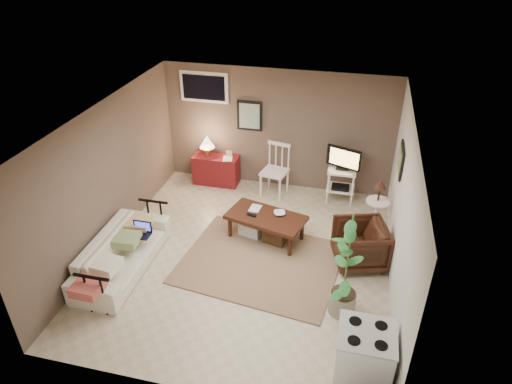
% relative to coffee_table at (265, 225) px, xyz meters
% --- Properties ---
extents(floor, '(5.00, 5.00, 0.00)m').
position_rel_coffee_table_xyz_m(floor, '(-0.19, -0.59, -0.27)').
color(floor, '#C1B293').
rests_on(floor, ground).
extents(art_back, '(0.50, 0.03, 0.60)m').
position_rel_coffee_table_xyz_m(art_back, '(-0.74, 1.88, 1.18)').
color(art_back, black).
extents(art_right, '(0.03, 0.60, 0.45)m').
position_rel_coffee_table_xyz_m(art_right, '(2.04, 0.46, 1.25)').
color(art_right, black).
extents(window, '(0.96, 0.03, 0.60)m').
position_rel_coffee_table_xyz_m(window, '(-1.64, 1.88, 1.68)').
color(window, white).
extents(rug, '(2.64, 2.22, 0.02)m').
position_rel_coffee_table_xyz_m(rug, '(0.06, -0.67, -0.26)').
color(rug, '#86664E').
rests_on(rug, floor).
extents(coffee_table, '(1.42, 0.97, 0.49)m').
position_rel_coffee_table_xyz_m(coffee_table, '(0.00, 0.00, 0.00)').
color(coffee_table, '#3B1A10').
rests_on(coffee_table, floor).
extents(sofa, '(0.58, 1.99, 0.78)m').
position_rel_coffee_table_xyz_m(sofa, '(-1.99, -1.26, 0.12)').
color(sofa, '#ECE6CC').
rests_on(sofa, floor).
extents(sofa_pillows, '(0.38, 1.89, 0.13)m').
position_rel_coffee_table_xyz_m(sofa_pillows, '(-1.94, -1.49, 0.20)').
color(sofa_pillows, '#F1EBC7').
rests_on(sofa_pillows, sofa).
extents(sofa_end_rails, '(0.53, 1.99, 0.67)m').
position_rel_coffee_table_xyz_m(sofa_end_rails, '(-1.87, -1.26, 0.06)').
color(sofa_end_rails, black).
rests_on(sofa_end_rails, floor).
extents(laptop, '(0.31, 0.22, 0.21)m').
position_rel_coffee_table_xyz_m(laptop, '(-1.80, -0.92, 0.23)').
color(laptop, black).
rests_on(laptop, sofa).
extents(red_console, '(0.91, 0.41, 1.06)m').
position_rel_coffee_table_xyz_m(red_console, '(-1.41, 1.66, 0.09)').
color(red_console, maroon).
rests_on(red_console, floor).
extents(spindle_chair, '(0.55, 0.55, 1.04)m').
position_rel_coffee_table_xyz_m(spindle_chair, '(-0.14, 1.51, 0.21)').
color(spindle_chair, white).
rests_on(spindle_chair, floor).
extents(tv_stand, '(0.64, 0.43, 1.12)m').
position_rel_coffee_table_xyz_m(tv_stand, '(1.14, 1.56, 0.32)').
color(tv_stand, white).
rests_on(tv_stand, floor).
extents(side_table, '(0.39, 0.39, 1.05)m').
position_rel_coffee_table_xyz_m(side_table, '(1.81, 0.64, 0.38)').
color(side_table, white).
rests_on(side_table, floor).
extents(armchair, '(0.90, 0.93, 0.78)m').
position_rel_coffee_table_xyz_m(armchair, '(1.57, -0.29, 0.12)').
color(armchair, black).
rests_on(armchair, floor).
extents(potted_plant, '(0.41, 0.41, 1.64)m').
position_rel_coffee_table_xyz_m(potted_plant, '(1.40, -1.42, 0.60)').
color(potted_plant, gray).
rests_on(potted_plant, floor).
extents(stove, '(0.64, 0.60, 0.84)m').
position_rel_coffee_table_xyz_m(stove, '(1.70, -2.52, 0.14)').
color(stove, white).
rests_on(stove, floor).
extents(bowl, '(0.20, 0.10, 0.19)m').
position_rel_coffee_table_xyz_m(bowl, '(0.22, 0.09, 0.29)').
color(bowl, '#3B1A10').
rests_on(bowl, coffee_table).
extents(book_table, '(0.18, 0.04, 0.25)m').
position_rel_coffee_table_xyz_m(book_table, '(-0.31, 0.17, 0.31)').
color(book_table, '#3B1A10').
rests_on(book_table, coffee_table).
extents(book_console, '(0.19, 0.06, 0.25)m').
position_rel_coffee_table_xyz_m(book_console, '(-1.21, 1.57, 0.46)').
color(book_console, '#3B1A10').
rests_on(book_console, red_console).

